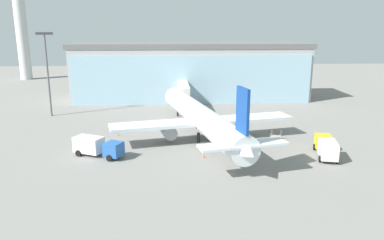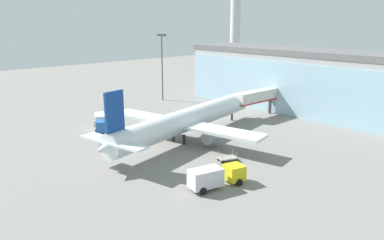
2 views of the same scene
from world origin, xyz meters
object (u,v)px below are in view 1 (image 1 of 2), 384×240
at_px(apron_light_mast, 47,67).
at_px(airplane, 201,118).
at_px(jet_bridge, 183,90).
at_px(safety_cone_wingtip, 118,134).
at_px(safety_cone_nose, 204,156).
at_px(baggage_cart, 276,138).
at_px(control_tower, 20,15).
at_px(fuel_truck, 326,147).
at_px(catering_truck, 97,146).

distance_m(apron_light_mast, airplane, 34.63).
xyz_separation_m(jet_bridge, safety_cone_wingtip, (-12.05, -19.45, -3.99)).
xyz_separation_m(apron_light_mast, safety_cone_nose, (28.40, -27.07, -9.76)).
height_order(jet_bridge, baggage_cart, jet_bridge).
xyz_separation_m(jet_bridge, control_tower, (-51.18, 51.24, 16.83)).
relative_size(jet_bridge, airplane, 0.31).
height_order(fuel_truck, safety_cone_nose, fuel_truck).
xyz_separation_m(control_tower, safety_cone_nose, (52.38, -82.43, -20.82)).
relative_size(catering_truck, baggage_cart, 2.35).
bearing_deg(catering_truck, fuel_truck, 22.31).
bearing_deg(safety_cone_wingtip, catering_truck, -99.78).
relative_size(baggage_cart, safety_cone_wingtip, 5.82).
bearing_deg(safety_cone_wingtip, fuel_truck, -22.49).
bearing_deg(baggage_cart, jet_bridge, -128.61).
xyz_separation_m(apron_light_mast, fuel_truck, (45.57, -27.93, -8.57)).
bearing_deg(safety_cone_wingtip, jet_bridge, 58.23).
bearing_deg(jet_bridge, safety_cone_nose, -177.42).
distance_m(control_tower, safety_cone_nose, 99.86).
xyz_separation_m(airplane, safety_cone_nose, (-0.58, -9.28, -3.18)).
xyz_separation_m(fuel_truck, baggage_cart, (-4.90, 7.72, -0.97)).
bearing_deg(jet_bridge, airplane, -174.99).
distance_m(baggage_cart, safety_cone_nose, 14.06).
relative_size(apron_light_mast, safety_cone_nose, 30.32).
relative_size(control_tower, fuel_truck, 4.64).
xyz_separation_m(control_tower, airplane, (52.96, -73.15, -17.65)).
distance_m(jet_bridge, safety_cone_nose, 31.47).
bearing_deg(safety_cone_wingtip, baggage_cart, -10.82).
xyz_separation_m(apron_light_mast, airplane, (28.97, -17.79, -6.59)).
bearing_deg(catering_truck, control_tower, 141.88).
relative_size(airplane, baggage_cart, 12.48).
xyz_separation_m(jet_bridge, baggage_cart, (13.47, -24.33, -3.77)).
height_order(apron_light_mast, airplane, apron_light_mast).
relative_size(apron_light_mast, baggage_cart, 5.21).
bearing_deg(airplane, safety_cone_nose, 164.49).
bearing_deg(baggage_cart, fuel_truck, 54.86).
xyz_separation_m(control_tower, baggage_cart, (64.65, -75.57, -20.60)).
bearing_deg(jet_bridge, catering_truck, 155.31).
height_order(jet_bridge, catering_truck, jet_bridge).
bearing_deg(jet_bridge, baggage_cart, -150.66).
xyz_separation_m(apron_light_mast, catering_truck, (13.43, -25.30, -8.57)).
height_order(airplane, catering_truck, airplane).
xyz_separation_m(apron_light_mast, baggage_cart, (40.66, -20.21, -9.54)).
height_order(baggage_cart, safety_cone_wingtip, baggage_cart).
relative_size(apron_light_mast, fuel_truck, 2.19).
height_order(airplane, safety_cone_nose, airplane).
height_order(jet_bridge, safety_cone_wingtip, jet_bridge).
height_order(fuel_truck, safety_cone_wingtip, fuel_truck).
height_order(jet_bridge, control_tower, control_tower).
distance_m(apron_light_mast, fuel_truck, 54.13).
bearing_deg(apron_light_mast, control_tower, 113.42).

